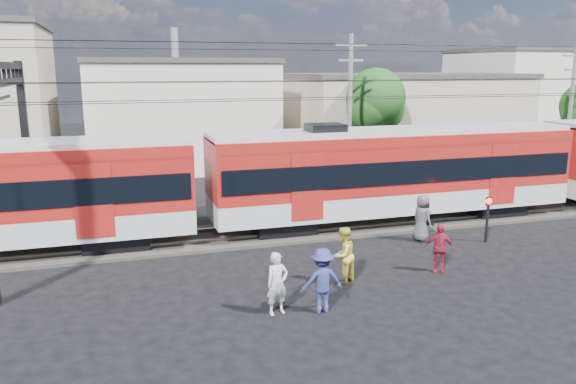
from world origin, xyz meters
The scene contains 18 objects.
ground centered at (0.00, 0.00, 0.00)m, with size 120.00×120.00×0.00m, color black.
track_bed centered at (0.00, 8.00, 0.06)m, with size 70.00×3.40×0.12m, color #2D2823.
rail_near centered at (0.00, 7.25, 0.18)m, with size 70.00×0.12×0.12m, color #59544C.
rail_far centered at (0.00, 8.75, 0.18)m, with size 70.00×0.12×0.12m, color #59544C.
commuter_train centered at (5.31, 8.00, 2.40)m, with size 50.30×3.08×4.17m.
catenary centered at (-8.65, 8.00, 5.14)m, with size 70.00×9.30×7.52m.
building_midwest centered at (-2.00, 27.00, 3.66)m, with size 12.24×12.24×7.30m.
building_mideast centered at (14.00, 24.00, 3.16)m, with size 16.32×10.20×6.30m.
building_east centered at (28.00, 28.00, 4.16)m, with size 10.20×10.20×8.30m.
utility_pole_mid centered at (6.00, 15.00, 4.53)m, with size 1.80×0.24×8.50m.
utility_pole_east centered at (20.00, 14.00, 4.28)m, with size 1.80×0.24×8.00m.
tree_near centered at (9.19, 18.09, 4.66)m, with size 3.82×3.64×6.72m.
pedestrian_a centered at (-2.34, 0.53, 0.89)m, with size 0.65×0.43×1.78m, color silver.
pedestrian_b centered at (0.30, 2.13, 0.92)m, with size 0.89×0.70×1.84m, color gold.
pedestrian_c centered at (-1.11, 0.27, 0.93)m, with size 1.20×0.69×1.86m, color navy.
pedestrian_d centered at (3.73, 2.07, 0.83)m, with size 0.98×0.41×1.67m, color maroon.
pedestrian_e centered at (4.99, 5.30, 0.94)m, with size 0.92×0.60×1.88m, color #49494E.
crossing_signal centered at (7.34, 4.40, 1.27)m, with size 0.27×0.27×1.83m.
Camera 1 is at (-6.38, -13.50, 6.74)m, focal length 35.00 mm.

